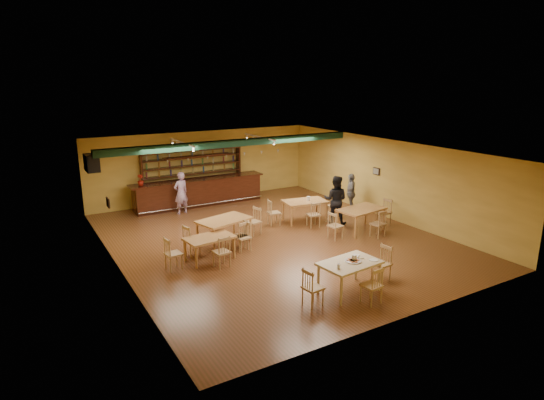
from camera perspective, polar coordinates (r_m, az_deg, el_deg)
floor at (r=15.33m, az=0.09°, el=-4.82°), size 12.00×12.00×0.00m
ceiling_beam at (r=17.05m, az=-4.73°, el=7.11°), size 10.00×0.30×0.25m
track_rail_left at (r=16.91m, az=-11.17°, el=7.05°), size 0.05×2.50×0.05m
track_rail_right at (r=18.21m, az=-1.56°, el=7.88°), size 0.05×2.50×0.05m
ac_unit at (r=17.05m, az=-21.55°, el=4.34°), size 0.34×0.70×0.48m
picture_left at (r=14.07m, az=-19.82°, el=-0.30°), size 0.04×0.34×0.28m
picture_right at (r=18.17m, az=12.92°, el=3.53°), size 0.04×0.34×0.28m
bar_counter at (r=19.39m, az=-9.11°, el=0.99°), size 5.69×0.85×1.13m
back_bar_hutch at (r=19.83m, az=-9.85°, el=2.98°), size 4.40×0.40×2.28m
poinsettia at (r=18.51m, az=-16.12°, el=2.40°), size 0.31×0.31×0.44m
dining_table_a at (r=14.79m, az=-5.96°, el=-3.93°), size 1.87×1.40×0.83m
dining_table_b at (r=17.09m, az=4.11°, el=-1.36°), size 1.71×1.18×0.79m
dining_table_c at (r=13.61m, az=-7.77°, el=-5.99°), size 1.50×1.00×0.71m
dining_table_d at (r=16.21m, az=11.05°, el=-2.46°), size 1.77×1.20×0.82m
near_table at (r=11.68m, az=9.61°, el=-9.46°), size 1.58×1.11×0.80m
pizza_tray at (r=11.59m, az=10.11°, el=-7.51°), size 0.41×0.41×0.01m
parmesan_shaker at (r=11.11m, az=8.33°, el=-8.18°), size 0.08×0.08×0.11m
napkin_stack at (r=11.90m, az=10.43°, el=-6.87°), size 0.25×0.24×0.03m
pizza_server at (r=11.72m, az=10.54°, el=-7.21°), size 0.33×0.22×0.00m
side_plate at (r=11.74m, az=12.59°, el=-7.34°), size 0.24×0.24×0.01m
patron_bar at (r=18.22m, az=-11.31°, el=0.86°), size 0.69×0.54×1.68m
patron_right_a at (r=16.80m, az=7.94°, el=0.02°), size 1.09×1.10×1.79m
patron_right_b at (r=18.32m, az=9.82°, el=0.85°), size 0.90×0.95×1.58m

